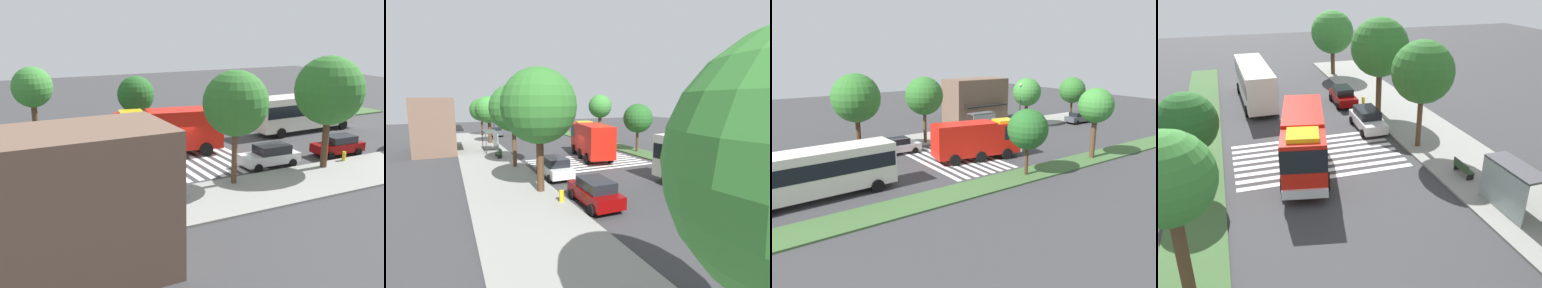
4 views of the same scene
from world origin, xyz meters
The scene contains 16 objects.
ground_plane centered at (0.00, 0.00, 0.00)m, with size 120.00×120.00×0.00m, color #38383A.
sidewalk centered at (0.00, 9.00, 0.07)m, with size 60.00×5.61×0.14m, color gray.
median_strip centered at (0.00, -7.70, 0.07)m, with size 60.00×3.00×0.14m, color #3D6033.
crosswalk centered at (-1.42, 0.00, 0.01)m, with size 6.75×11.16×0.01m.
fire_truck centered at (0.59, -1.28, 2.11)m, with size 9.13×4.17×3.76m.
parked_car_west centered at (-11.97, 5.00, 0.84)m, with size 4.34×2.09×1.62m.
parked_car_mid centered at (-5.20, 5.00, 0.86)m, with size 4.62×2.13×1.67m.
transit_bus centered at (-15.02, -2.79, 2.16)m, with size 11.29×3.09×3.64m.
bus_stop_shelter centered at (8.20, 7.83, 1.89)m, with size 3.50×1.40×2.46m.
bench_near_shelter centered at (4.20, 7.81, 0.59)m, with size 1.60×0.50×0.90m.
storefront_building centered at (11.55, 14.01, 3.22)m, with size 8.84×5.22×6.44m.
sidewalk_tree_west centered at (-8.45, 7.20, 5.78)m, with size 4.92×4.92×8.12m.
sidewalk_tree_center centered at (-0.69, 7.20, 5.46)m, with size 4.26×4.26×7.47m.
median_tree_far_west centered at (0.78, -7.70, 4.07)m, with size 3.41×3.41×5.65m.
median_tree_west centered at (9.76, -7.70, 5.24)m, with size 3.37×3.37×6.86m.
fire_hydrant centered at (-10.96, 6.70, 0.49)m, with size 0.28×0.28×0.70m, color gold.
Camera 1 is at (14.29, 31.14, 10.41)m, focal length 41.86 mm.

